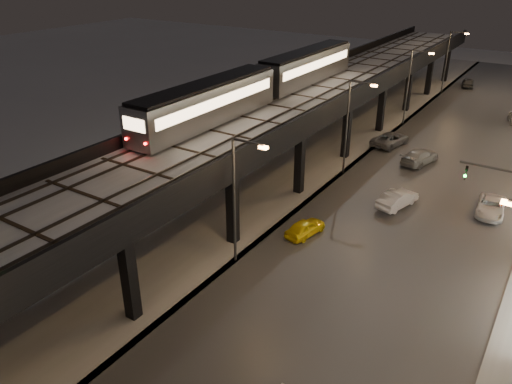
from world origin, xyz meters
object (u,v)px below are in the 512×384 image
Objects in this scene: car_near_white at (397,199)px; car_mid_silver at (390,139)px; car_taxi at (305,228)px; subway_train at (264,82)px; car_mid_dark at (420,157)px; car_onc_dark at (491,207)px; car_far_white at (468,83)px.

car_mid_silver is at bearing -54.05° from car_near_white.
car_mid_silver reaches higher than car_taxi.
car_mid_dark is (13.22, 8.31, -7.52)m from subway_train.
car_mid_dark is at bearing 32.16° from subway_train.
car_mid_silver is 1.15× the size of car_onc_dark.
car_mid_dark is 11.03m from car_onc_dark.
car_near_white is 10.50m from car_mid_dark.
car_near_white is 7.34m from car_onc_dark.
car_mid_silver is at bearing 132.88° from car_onc_dark.
car_mid_silver reaches higher than car_far_white.
car_far_white is 44.51m from car_onc_dark.
car_far_white is (-4.13, 46.00, -0.00)m from car_near_white.
car_near_white is 1.04× the size of car_far_white.
car_near_white reaches higher than car_far_white.
car_mid_dark is at bearing 152.67° from car_mid_silver.
car_taxi is at bearing 77.22° from car_near_white.
subway_train reaches higher than car_taxi.
car_taxi is at bearing 78.15° from car_far_white.
subway_train is at bearing 64.63° from car_mid_silver.
car_near_white is at bearing -8.31° from subway_train.
car_mid_dark is (-1.24, 10.42, 0.02)m from car_near_white.
car_mid_dark is at bearing -88.99° from car_taxi.
car_mid_dark is at bearing 82.92° from car_far_white.
subway_train is at bearing 65.03° from car_far_white.
car_near_white is at bearing -107.05° from car_taxi.
car_taxi is 9.30m from car_near_white.
car_mid_silver is (8.99, 11.78, -7.53)m from subway_train.
car_far_white is (0.12, 54.27, 0.09)m from car_taxi.
car_near_white is at bearing 123.48° from car_mid_silver.
car_taxi is 15.65m from car_onc_dark.
car_near_white is 14.93m from car_mid_silver.
car_taxi is 0.84× the size of car_near_white.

